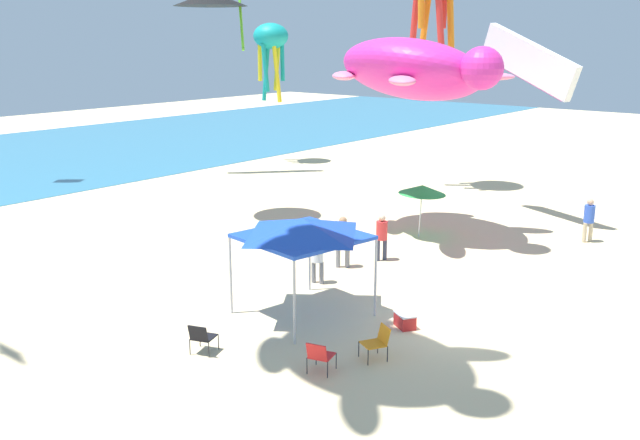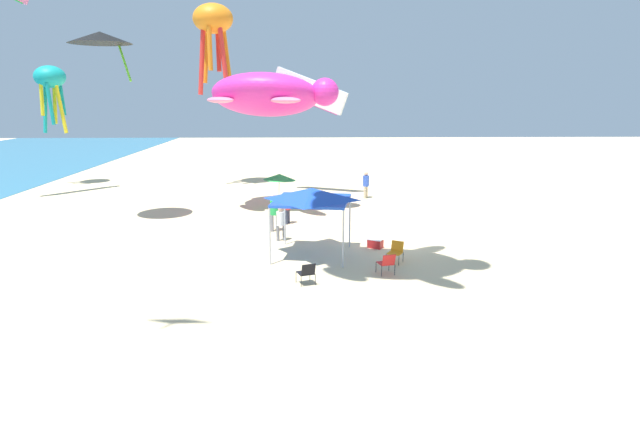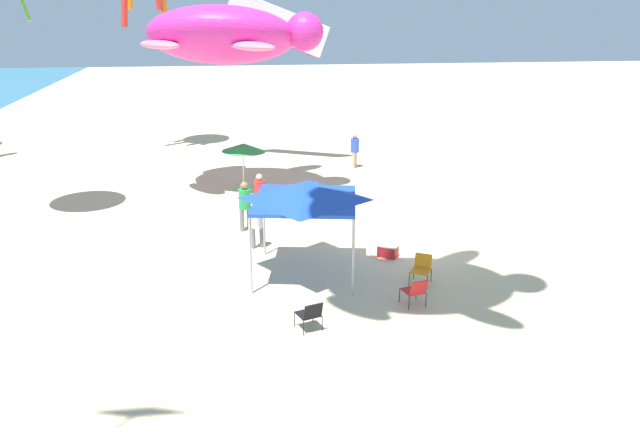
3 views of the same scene
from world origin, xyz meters
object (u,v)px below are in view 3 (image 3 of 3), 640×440
folding_chair_near_cooler (310,313)px  person_beachcomber (355,148)px  person_kite_handler (245,202)px  folding_chair_left_of_tent (422,267)px  folding_chair_facing_ocean (415,290)px  beach_umbrella (244,147)px  canopy_tent (305,193)px  cooler_box (388,251)px  kite_turtle_magenta (225,36)px  person_far_stroller (260,191)px  person_by_tent (257,221)px  kite_parafoil_white (276,24)px

folding_chair_near_cooler → person_beachcomber: bearing=-123.8°
folding_chair_near_cooler → person_kite_handler: person_kite_handler is taller
folding_chair_left_of_tent → folding_chair_facing_ocean: bearing=-82.5°
folding_chair_near_cooler → beach_umbrella: bearing=-103.7°
canopy_tent → folding_chair_near_cooler: bearing=176.4°
folding_chair_near_cooler → cooler_box: bearing=-143.2°
person_kite_handler → kite_turtle_magenta: bearing=-122.2°
folding_chair_facing_ocean → cooler_box: size_ratio=1.10×
canopy_tent → person_beachcomber: bearing=-15.9°
folding_chair_left_of_tent → person_far_stroller: bearing=152.4°
person_kite_handler → folding_chair_near_cooler: bearing=63.1°
person_by_tent → person_far_stroller: (3.29, -0.18, 0.04)m
canopy_tent → kite_turtle_magenta: size_ratio=0.46×
folding_chair_facing_ocean → kite_parafoil_white: bearing=-96.5°
canopy_tent → folding_chair_near_cooler: 4.11m
folding_chair_facing_ocean → person_far_stroller: bearing=-80.0°
folding_chair_left_of_tent → kite_parafoil_white: 16.67m
canopy_tent → person_kite_handler: canopy_tent is taller
person_far_stroller → cooler_box: bearing=61.8°
person_beachcomber → person_by_tent: person_beachcomber is taller
person_by_tent → kite_turtle_magenta: bearing=85.1°
person_far_stroller → kite_parafoil_white: 10.30m
folding_chair_facing_ocean → folding_chair_left_of_tent: size_ratio=1.00×
beach_umbrella → person_by_tent: (-6.78, -0.35, -0.96)m
beach_umbrella → person_beachcomber: 6.37m
folding_chair_facing_ocean → kite_turtle_magenta: kite_turtle_magenta is taller
folding_chair_left_of_tent → kite_turtle_magenta: 13.02m
beach_umbrella → cooler_box: (-8.05, -4.46, -1.69)m
folding_chair_left_of_tent → cooler_box: folding_chair_left_of_tent is taller
canopy_tent → person_kite_handler: (4.10, 1.74, -1.46)m
cooler_box → folding_chair_facing_ocean: bearing=179.4°
canopy_tent → beach_umbrella: size_ratio=1.62×
canopy_tent → folding_chair_near_cooler: canopy_tent is taller
folding_chair_facing_ocean → kite_turtle_magenta: size_ratio=0.11×
person_far_stroller → kite_parafoil_white: (8.53, -1.21, 5.65)m
folding_chair_near_cooler → folding_chair_facing_ocean: size_ratio=1.00×
folding_chair_near_cooler → folding_chair_facing_ocean: (1.02, -2.92, 0.00)m
kite_parafoil_white → canopy_tent: bearing=-72.0°
cooler_box → person_kite_handler: bearing=55.7°
person_by_tent → kite_parafoil_white: bearing=70.9°
beach_umbrella → person_kite_handler: size_ratio=1.19×
beach_umbrella → cooler_box: size_ratio=2.85×
canopy_tent → cooler_box: (1.04, -2.74, -2.30)m
beach_umbrella → person_far_stroller: bearing=-171.3°
folding_chair_left_of_tent → beach_umbrella: bearing=144.7°
person_by_tent → cooler_box: bearing=-29.5°
cooler_box → person_by_tent: person_by_tent is taller
folding_chair_facing_ocean → folding_chair_left_of_tent: same height
folding_chair_near_cooler → person_kite_handler: 7.83m
beach_umbrella → person_by_tent: beach_umbrella is taller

